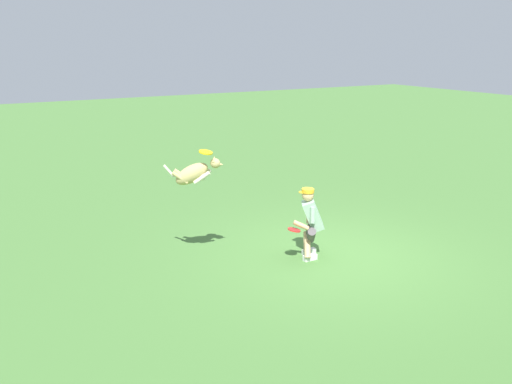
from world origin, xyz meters
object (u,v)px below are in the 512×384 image
at_px(person, 311,221).
at_px(dog, 194,173).
at_px(frisbee_flying, 206,152).
at_px(frisbee_held, 294,230).

bearing_deg(person, dog, 8.11).
relative_size(person, frisbee_flying, 5.47).
height_order(person, dog, dog).
bearing_deg(frisbee_held, dog, -29.61).
xyz_separation_m(person, dog, (1.88, -0.80, 0.93)).
relative_size(person, dog, 1.41).
relative_size(dog, frisbee_flying, 3.89).
bearing_deg(dog, frisbee_held, 0.99).
xyz_separation_m(person, frisbee_held, (0.38, 0.05, -0.09)).
distance_m(dog, frisbee_held, 2.00).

